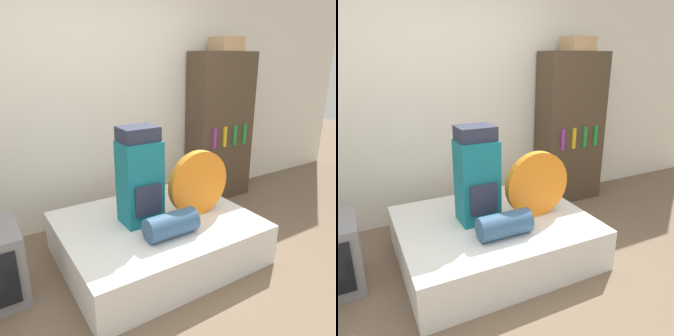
% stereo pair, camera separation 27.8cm
% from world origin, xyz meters
% --- Properties ---
extents(ground_plane, '(16.00, 16.00, 0.00)m').
position_xyz_m(ground_plane, '(0.00, 0.00, 0.00)').
color(ground_plane, brown).
extents(wall_back, '(8.00, 0.05, 2.60)m').
position_xyz_m(wall_back, '(0.00, 1.73, 1.30)').
color(wall_back, silver).
rests_on(wall_back, ground_plane).
extents(bed, '(1.62, 1.31, 0.37)m').
position_xyz_m(bed, '(0.17, 0.71, 0.18)').
color(bed, white).
rests_on(bed, ground_plane).
extents(backpack, '(0.33, 0.29, 0.83)m').
position_xyz_m(backpack, '(0.05, 0.75, 0.77)').
color(backpack, '#14707F').
rests_on(backpack, bed).
extents(tent_bag, '(0.59, 0.07, 0.59)m').
position_xyz_m(tent_bag, '(0.54, 0.60, 0.66)').
color(tent_bag, orange).
rests_on(tent_bag, bed).
extents(sleeping_roll, '(0.43, 0.20, 0.20)m').
position_xyz_m(sleeping_roll, '(0.13, 0.40, 0.46)').
color(sleeping_roll, '#33567A').
rests_on(sleeping_roll, bed).
extents(bookshelf, '(0.79, 0.38, 1.78)m').
position_xyz_m(bookshelf, '(1.55, 1.50, 0.89)').
color(bookshelf, '#473828').
rests_on(bookshelf, ground_plane).
extents(cardboard_box, '(0.31, 0.28, 0.15)m').
position_xyz_m(cardboard_box, '(1.57, 1.48, 1.85)').
color(cardboard_box, tan).
rests_on(cardboard_box, bookshelf).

